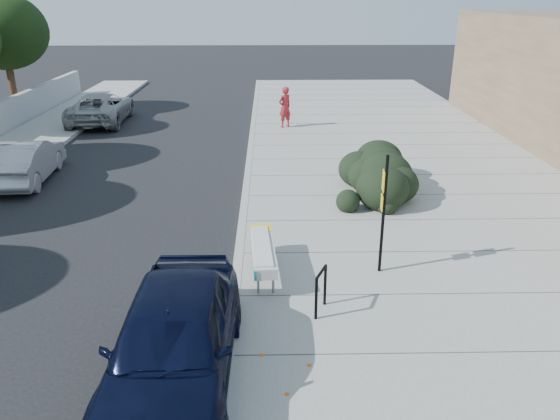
% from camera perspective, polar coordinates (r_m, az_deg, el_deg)
% --- Properties ---
extents(ground, '(120.00, 120.00, 0.00)m').
position_cam_1_polar(ground, '(11.56, -4.80, -9.58)').
color(ground, black).
rests_on(ground, ground).
extents(sidewalk_near, '(11.20, 50.00, 0.15)m').
position_cam_1_polar(sidewalk_near, '(16.71, 15.76, 0.15)').
color(sidewalk_near, gray).
rests_on(sidewalk_near, ground).
extents(curb_near, '(0.22, 50.00, 0.17)m').
position_cam_1_polar(curb_near, '(16.01, -3.80, 0.03)').
color(curb_near, '#9E9E99').
rests_on(curb_near, ground).
extents(tree_far_f, '(4.40, 4.40, 6.07)m').
position_cam_1_polar(tree_far_f, '(31.80, -26.99, 16.27)').
color(tree_far_f, '#332114').
rests_on(tree_far_f, ground).
extents(bench, '(0.63, 2.38, 0.71)m').
position_cam_1_polar(bench, '(12.08, -1.79, -4.23)').
color(bench, gray).
rests_on(bench, sidewalk_near).
extents(bike_rack, '(0.28, 0.58, 0.91)m').
position_cam_1_polar(bike_rack, '(10.70, 4.30, -8.03)').
color(bike_rack, black).
rests_on(bike_rack, sidewalk_near).
extents(sign_post, '(0.11, 0.31, 2.71)m').
position_cam_1_polar(sign_post, '(11.98, 10.72, 0.25)').
color(sign_post, black).
rests_on(sign_post, sidewalk_near).
extents(hedge, '(2.65, 4.25, 1.48)m').
position_cam_1_polar(hedge, '(17.34, 9.35, 4.34)').
color(hedge, black).
rests_on(hedge, sidewalk_near).
extents(sedan_navy, '(2.03, 4.92, 1.67)m').
position_cam_1_polar(sedan_navy, '(9.10, -11.06, -13.29)').
color(sedan_navy, black).
rests_on(sedan_navy, ground).
extents(wagon_silver, '(1.83, 4.40, 1.41)m').
position_cam_1_polar(wagon_silver, '(20.44, -25.04, 4.68)').
color(wagon_silver, '#A4A3A8').
rests_on(wagon_silver, ground).
extents(suv_silver, '(2.59, 5.33, 1.46)m').
position_cam_1_polar(suv_silver, '(28.67, -18.20, 10.11)').
color(suv_silver, '#939698').
rests_on(suv_silver, ground).
extents(pedestrian, '(0.81, 0.77, 1.86)m').
position_cam_1_polar(pedestrian, '(25.65, 0.50, 10.71)').
color(pedestrian, maroon).
rests_on(pedestrian, sidewalk_near).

